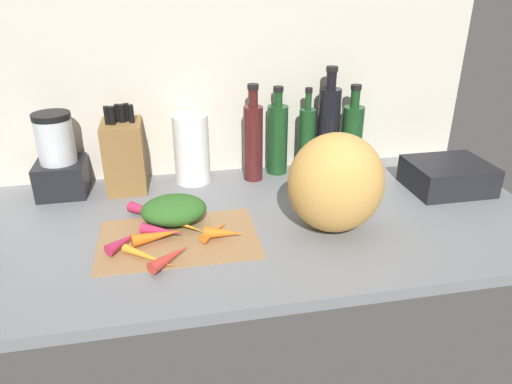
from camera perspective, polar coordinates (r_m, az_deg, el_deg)
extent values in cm
cube|color=slate|center=(137.65, -0.89, -3.63)|extent=(170.00, 80.00, 3.00)
cube|color=beige|center=(162.48, -3.50, 12.74)|extent=(170.00, 3.00, 60.00)
cube|color=#997047|center=(127.63, -9.25, -5.50)|extent=(41.56, 27.08, 0.80)
cone|color=orange|center=(118.54, -12.70, -7.60)|extent=(13.29, 12.48, 2.08)
cone|color=#B2264C|center=(137.26, -12.23, -2.51)|extent=(14.89, 13.76, 3.13)
cone|color=orange|center=(137.37, -9.89, -2.45)|extent=(15.78, 4.55, 2.39)
cone|color=orange|center=(131.50, -9.21, -3.68)|extent=(14.32, 14.27, 2.56)
cone|color=#B2264C|center=(125.47, -15.58, -5.72)|extent=(9.24, 9.62, 3.05)
cone|color=orange|center=(124.59, -3.82, -4.91)|extent=(10.53, 5.65, 3.32)
cone|color=orange|center=(125.58, -11.75, -5.14)|extent=(13.41, 6.36, 3.44)
cone|color=orange|center=(126.76, -4.90, -4.60)|extent=(8.96, 9.29, 2.51)
cone|color=red|center=(116.56, -10.22, -7.66)|extent=(11.11, 10.57, 3.15)
cone|color=#B2264C|center=(127.76, -11.21, -4.61)|extent=(11.63, 7.75, 3.16)
cone|color=orange|center=(133.88, -9.04, -3.09)|extent=(14.21, 2.70, 2.66)
ellipsoid|color=#2D6023|center=(132.69, -9.81, -2.21)|extent=(18.03, 13.87, 7.63)
ellipsoid|color=gold|center=(127.58, 9.53, 1.09)|extent=(25.72, 23.47, 27.00)
cube|color=brown|center=(156.83, -15.45, 4.17)|extent=(12.23, 15.27, 22.08)
cylinder|color=black|center=(151.98, -17.42, 8.76)|extent=(1.77, 1.77, 5.50)
cylinder|color=black|center=(151.26, -16.90, 8.75)|extent=(1.95, 1.95, 5.50)
cylinder|color=black|center=(153.46, -16.30, 9.05)|extent=(1.43, 1.43, 5.50)
cylinder|color=black|center=(152.86, -15.77, 9.06)|extent=(2.09, 2.09, 5.50)
cylinder|color=black|center=(153.71, -15.22, 9.21)|extent=(1.73, 1.73, 5.50)
cylinder|color=black|center=(151.62, -14.71, 9.05)|extent=(1.65, 1.65, 5.50)
cube|color=black|center=(161.59, -22.18, 1.60)|extent=(14.75, 14.75, 10.62)
cylinder|color=silver|center=(157.53, -22.89, 5.66)|extent=(11.06, 11.06, 13.71)
cylinder|color=black|center=(155.38, -23.37, 8.35)|extent=(11.29, 11.29, 1.80)
cylinder|color=white|center=(157.75, -7.71, 5.14)|extent=(11.56, 11.56, 22.84)
cylinder|color=#471919|center=(157.75, -0.34, 5.80)|extent=(6.33, 6.33, 25.04)
cylinder|color=#471919|center=(153.37, -0.36, 11.20)|extent=(3.12, 3.12, 5.56)
cylinder|color=black|center=(152.55, -0.36, 12.51)|extent=(3.59, 3.59, 1.60)
cylinder|color=#19421E|center=(163.74, 2.57, 6.24)|extent=(7.02, 7.02, 23.61)
cylinder|color=#19421E|center=(159.71, 2.67, 11.08)|extent=(2.97, 2.97, 4.89)
cylinder|color=black|center=(158.96, 2.69, 12.22)|extent=(3.41, 3.41, 1.60)
cylinder|color=#19421E|center=(164.47, 6.06, 6.01)|extent=(5.56, 5.56, 22.54)
cylinder|color=#19421E|center=(160.45, 6.29, 10.77)|extent=(2.11, 2.11, 5.64)
cylinder|color=black|center=(159.60, 6.35, 12.03)|extent=(2.43, 2.43, 1.60)
cylinder|color=black|center=(165.63, 8.61, 7.20)|extent=(7.49, 7.49, 29.10)
cylinder|color=black|center=(161.23, 9.02, 13.09)|extent=(3.38, 3.38, 5.66)
cylinder|color=black|center=(160.53, 9.10, 14.35)|extent=(3.88, 3.88, 1.60)
cylinder|color=#19421E|center=(168.27, 11.37, 6.18)|extent=(7.19, 7.19, 22.97)
cylinder|color=#19421E|center=(164.29, 11.80, 10.92)|extent=(3.12, 3.12, 5.81)
cylinder|color=black|center=(163.45, 11.91, 12.18)|extent=(3.58, 3.58, 1.60)
cube|color=black|center=(165.00, 21.96, 1.81)|extent=(24.72, 20.29, 9.01)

